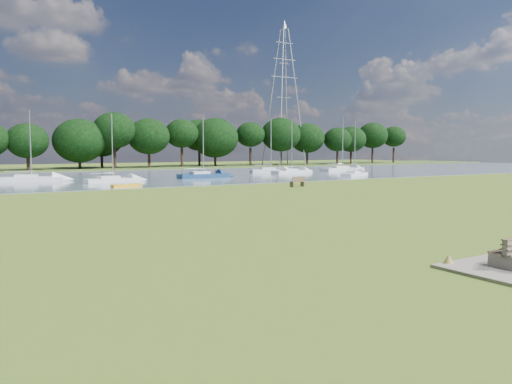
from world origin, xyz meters
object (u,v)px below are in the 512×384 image
sailboat_1 (270,170)px  sailboat_3 (31,177)px  sailboat_8 (112,179)px  riverbank_bench (298,182)px  sailboat_2 (203,174)px  sailboat_9 (354,173)px  sailboat_7 (342,168)px  sailboat_5 (291,171)px  pylon (284,76)px  kayak (127,186)px

sailboat_1 → sailboat_3: sailboat_1 is taller
sailboat_8 → sailboat_1: bearing=13.4°
riverbank_bench → sailboat_3: bearing=127.6°
riverbank_bench → sailboat_2: 17.53m
sailboat_2 → sailboat_9: size_ratio=1.04×
sailboat_1 → sailboat_7: (13.05, -1.47, 0.01)m
sailboat_5 → sailboat_7: (11.44, 1.74, 0.09)m
sailboat_3 → sailboat_7: size_ratio=0.88×
pylon → sailboat_9: pylon is taller
sailboat_3 → sailboat_5: bearing=12.6°
pylon → sailboat_5: 42.95m
sailboat_2 → sailboat_8: (-11.89, -2.38, -0.06)m
kayak → pylon: 70.85m
kayak → sailboat_8: sailboat_8 is taller
riverbank_bench → sailboat_8: (-13.56, 15.07, -0.03)m
kayak → sailboat_1: (27.58, 17.19, 0.34)m
kayak → sailboat_5: bearing=14.2°
pylon → sailboat_5: (-20.96, -32.02, -19.49)m
sailboat_3 → sailboat_7: (47.11, 1.92, 0.04)m
pylon → sailboat_2: 55.71m
pylon → sailboat_8: pylon is taller
kayak → sailboat_8: (0.73, 7.30, 0.27)m
pylon → sailboat_5: pylon is taller
riverbank_bench → sailboat_9: bearing=25.8°
pylon → sailboat_1: bearing=-128.1°
sailboat_2 → sailboat_9: bearing=-19.2°
sailboat_2 → sailboat_5: sailboat_5 is taller
kayak → pylon: size_ratio=0.09×
sailboat_2 → sailboat_7: size_ratio=0.85×
sailboat_5 → sailboat_1: bearing=110.3°
sailboat_1 → sailboat_2: bearing=-138.9°
sailboat_2 → sailboat_8: sailboat_2 is taller
kayak → sailboat_3: sailboat_3 is taller
sailboat_7 → sailboat_3: bearing=-179.8°
riverbank_bench → pylon: size_ratio=0.05×
sailboat_7 → sailboat_9: 15.35m
kayak → sailboat_7: (40.63, 15.71, 0.36)m
sailboat_1 → sailboat_2: sailboat_1 is taller
riverbank_bench → sailboat_1: bearing=55.6°
sailboat_2 → kayak: bearing=-143.0°
sailboat_3 → sailboat_8: (7.21, -6.49, -0.04)m
sailboat_1 → sailboat_8: (-26.85, -9.88, -0.07)m
riverbank_bench → sailboat_5: (14.90, 21.74, -0.04)m
sailboat_8 → sailboat_5: bearing=6.4°
pylon → sailboat_3: size_ratio=4.06×
sailboat_7 → sailboat_5: bearing=-173.5°
sailboat_3 → sailboat_1: bearing=18.0°
sailboat_2 → sailboat_7: bearing=11.6°
sailboat_2 → sailboat_5: bearing=14.0°
riverbank_bench → sailboat_3: sailboat_3 is taller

